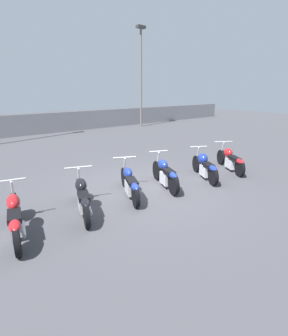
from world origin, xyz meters
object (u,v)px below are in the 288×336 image
at_px(motorcycle_slot_3, 165,174).
at_px(motorcycle_slot_2, 130,183).
at_px(light_pole_right, 141,69).
at_px(motorcycle_slot_1, 83,197).
at_px(motorcycle_slot_4, 205,166).
at_px(motorcycle_slot_5, 231,160).
at_px(motorcycle_slot_0, 15,217).

bearing_deg(motorcycle_slot_3, motorcycle_slot_2, -161.35).
height_order(light_pole_right, motorcycle_slot_1, light_pole_right).
distance_m(motorcycle_slot_2, motorcycle_slot_4, 2.84).
bearing_deg(light_pole_right, motorcycle_slot_5, -114.17).
bearing_deg(light_pole_right, motorcycle_slot_4, -120.00).
xyz_separation_m(motorcycle_slot_3, motorcycle_slot_5, (3.01, -0.29, -0.03)).
xyz_separation_m(light_pole_right, motorcycle_slot_0, (-12.30, -11.15, -3.90)).
bearing_deg(motorcycle_slot_0, motorcycle_slot_3, 14.71).
xyz_separation_m(light_pole_right, motorcycle_slot_2, (-9.35, -10.98, -3.93)).
distance_m(motorcycle_slot_0, motorcycle_slot_3, 4.20).
bearing_deg(motorcycle_slot_2, motorcycle_slot_1, -150.29).
bearing_deg(motorcycle_slot_4, motorcycle_slot_2, -156.83).
distance_m(motorcycle_slot_2, motorcycle_slot_3, 1.25).
height_order(motorcycle_slot_0, motorcycle_slot_5, motorcycle_slot_0).
bearing_deg(motorcycle_slot_3, motorcycle_slot_5, 17.55).
bearing_deg(motorcycle_slot_1, motorcycle_slot_2, 25.58).
height_order(light_pole_right, motorcycle_slot_0, light_pole_right).
height_order(light_pole_right, motorcycle_slot_4, light_pole_right).
xyz_separation_m(motorcycle_slot_3, motorcycle_slot_4, (1.57, -0.25, -0.01)).
relative_size(light_pole_right, motorcycle_slot_2, 3.73).
height_order(motorcycle_slot_0, motorcycle_slot_4, motorcycle_slot_0).
bearing_deg(motorcycle_slot_3, motorcycle_slot_4, 14.10).
bearing_deg(motorcycle_slot_2, motorcycle_slot_4, 18.21).
distance_m(motorcycle_slot_0, motorcycle_slot_5, 7.21).
bearing_deg(motorcycle_slot_5, motorcycle_slot_4, -149.58).
distance_m(light_pole_right, motorcycle_slot_5, 13.05).
bearing_deg(motorcycle_slot_0, light_pole_right, 55.75).
distance_m(motorcycle_slot_1, motorcycle_slot_3, 2.71).
distance_m(light_pole_right, motorcycle_slot_3, 14.26).
bearing_deg(light_pole_right, motorcycle_slot_0, -137.80).
bearing_deg(light_pole_right, motorcycle_slot_3, -126.20).
bearing_deg(motorcycle_slot_0, motorcycle_slot_4, 11.95).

